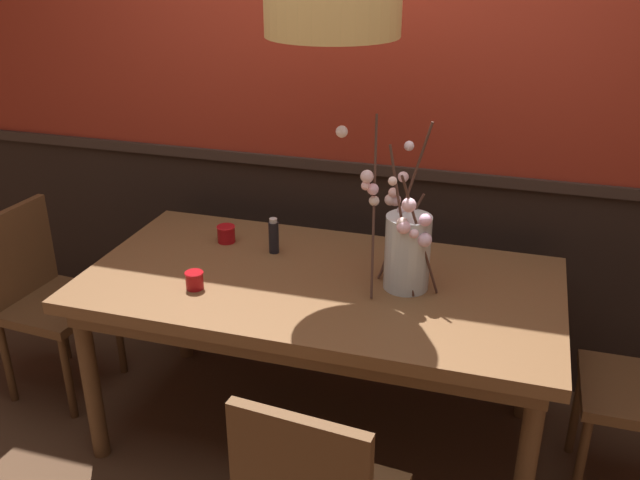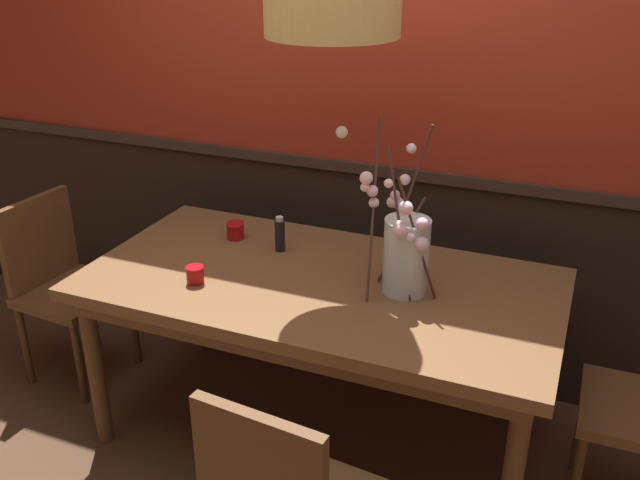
{
  "view_description": "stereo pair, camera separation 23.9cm",
  "coord_description": "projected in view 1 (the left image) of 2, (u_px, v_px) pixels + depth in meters",
  "views": [
    {
      "loc": [
        0.71,
        -2.35,
        2.05
      ],
      "look_at": [
        0.0,
        0.0,
        0.94
      ],
      "focal_mm": 38.95,
      "sensor_mm": 36.0,
      "label": 1
    },
    {
      "loc": [
        0.94,
        -2.27,
        2.05
      ],
      "look_at": [
        0.0,
        0.0,
        0.94
      ],
      "focal_mm": 38.95,
      "sensor_mm": 36.0,
      "label": 2
    }
  ],
  "objects": [
    {
      "name": "condiment_bottle",
      "position": [
        274.0,
        236.0,
        2.96
      ],
      "size": [
        0.04,
        0.04,
        0.16
      ],
      "color": "black",
      "rests_on": "dining_table"
    },
    {
      "name": "back_wall",
      "position": [
        365.0,
        98.0,
        3.14
      ],
      "size": [
        5.71,
        0.14,
        2.71
      ],
      "color": "black",
      "rests_on": "ground"
    },
    {
      "name": "chair_head_west_end",
      "position": [
        43.0,
        291.0,
        3.22
      ],
      "size": [
        0.44,
        0.47,
        0.9
      ],
      "color": "brown",
      "rests_on": "ground"
    },
    {
      "name": "pendant_lamp",
      "position": [
        333.0,
        6.0,
        2.34
      ],
      "size": [
        0.47,
        0.47,
        1.0
      ],
      "color": "tan"
    },
    {
      "name": "candle_holder_nearer_edge",
      "position": [
        194.0,
        280.0,
        2.68
      ],
      "size": [
        0.07,
        0.07,
        0.07
      ],
      "color": "#9E0F14",
      "rests_on": "dining_table"
    },
    {
      "name": "dining_table",
      "position": [
        320.0,
        297.0,
        2.8
      ],
      "size": [
        1.89,
        0.97,
        0.77
      ],
      "color": "brown",
      "rests_on": "ground"
    },
    {
      "name": "ground_plane",
      "position": [
        320.0,
        433.0,
        3.08
      ],
      "size": [
        24.0,
        24.0,
        0.0
      ],
      "primitive_type": "plane",
      "color": "#4C3321"
    },
    {
      "name": "candle_holder_nearer_center",
      "position": [
        226.0,
        234.0,
        3.08
      ],
      "size": [
        0.08,
        0.08,
        0.08
      ],
      "color": "#9E0F14",
      "rests_on": "dining_table"
    },
    {
      "name": "vase_with_blossoms",
      "position": [
        405.0,
        248.0,
        2.64
      ],
      "size": [
        0.42,
        0.3,
        0.65
      ],
      "color": "silver",
      "rests_on": "dining_table"
    },
    {
      "name": "chair_far_side_right",
      "position": [
        425.0,
        250.0,
        3.6
      ],
      "size": [
        0.47,
        0.44,
        0.94
      ],
      "color": "brown",
      "rests_on": "ground"
    }
  ]
}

